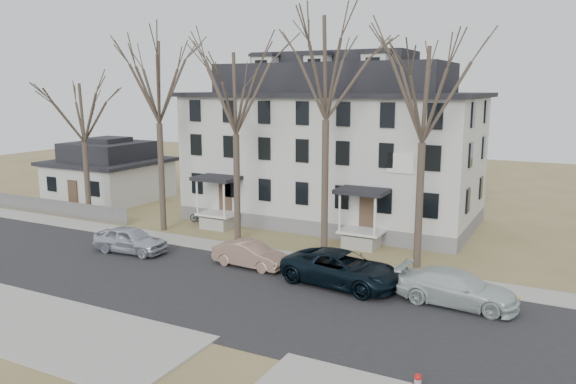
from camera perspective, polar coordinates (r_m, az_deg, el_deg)
The scene contains 18 objects.
ground at distance 25.65m, azimuth -7.49°, elevation -11.52°, with size 120.00×120.00×0.00m, color olive.
main_road at distance 27.19m, azimuth -5.05°, elevation -10.16°, with size 120.00×10.00×0.04m, color #27272A.
far_sidewalk at distance 32.13m, azimuth 0.73°, elevation -6.83°, with size 120.00×2.00×0.08m, color #A09F97.
yellow_curb at distance 29.52m, azimuth 8.73°, elevation -8.55°, with size 14.00×0.25×0.06m, color gold.
boarding_house at distance 40.76m, azimuth 4.54°, elevation 4.59°, with size 20.80×12.36×12.05m.
small_house at distance 50.85m, azimuth -17.68°, elevation 1.76°, with size 8.70×8.70×5.00m.
fence at distance 46.21m, azimuth -22.33°, elevation -2.22°, with size 14.00×0.06×1.20m, color gray.
tree_far_left at distance 38.28m, azimuth -13.13°, elevation 11.41°, with size 8.40×8.40×13.72m.
tree_mid_left at distance 34.70m, azimuth -5.38°, elevation 10.52°, with size 7.80×7.80×12.74m.
tree_center at distance 31.89m, azimuth 3.93°, elevation 13.21°, with size 9.00×9.00×14.70m.
tree_mid_right at distance 30.08m, azimuth 13.69°, elevation 10.27°, with size 7.80×7.80×12.74m.
tree_bungalow at distance 43.16m, azimuth -20.17°, elevation 7.97°, with size 6.60×6.60×10.78m.
car_silver at distance 34.33m, azimuth -15.70°, elevation -4.75°, with size 1.82×4.52×1.54m, color silver.
car_tan at distance 30.57m, azimuth -3.88°, elevation -6.41°, with size 1.46×4.19×1.38m, color #9F7B67.
car_navy at distance 27.85m, azimuth 5.51°, elevation -7.84°, with size 2.77×6.01×1.67m, color black.
car_white at distance 26.48m, azimuth 16.79°, elevation -9.40°, with size 2.16×5.30×1.54m, color silver.
bicycle_left at distance 40.44m, azimuth -8.59°, elevation -2.64°, with size 0.59×1.68×0.88m, color black.
bicycle_right at distance 40.70m, azimuth -8.96°, elevation -2.51°, with size 0.45×1.59×0.96m, color black.
Camera 1 is at (13.75, -19.40, 9.62)m, focal length 35.00 mm.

